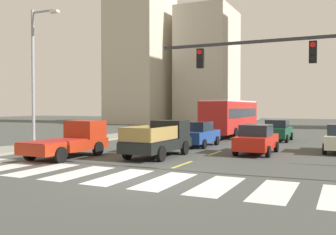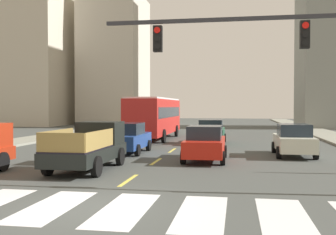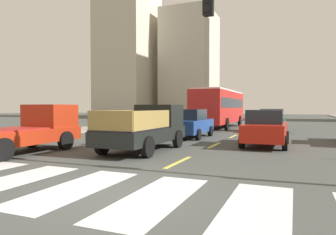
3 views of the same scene
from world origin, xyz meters
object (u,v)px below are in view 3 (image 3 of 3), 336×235
Objects in this scene: city_bus at (220,106)px; sedan_mid at (266,128)px; pickup_stakebed at (148,128)px; sedan_far at (190,123)px; pickup_dark at (29,130)px; sedan_near_left at (272,120)px.

sedan_mid is (4.97, -12.12, -1.09)m from city_bus.
city_bus is (-0.33, 15.36, 1.02)m from pickup_stakebed.
sedan_far is at bearing -88.04° from city_bus.
pickup_dark is at bearing -114.90° from sedan_far.
sedan_near_left is 1.00× the size of sedan_mid.
sedan_near_left and sedan_mid have the same top height.
sedan_mid is at bearing -67.99° from city_bus.
pickup_stakebed is at bearing -87.92° from sedan_far.
city_bus reaches higher than sedan_mid.
sedan_near_left is (4.69, -2.92, -1.09)m from city_bus.
pickup_dark is 0.48× the size of city_bus.
pickup_stakebed is at bearing -107.39° from sedan_near_left.
pickup_dark reaches higher than sedan_far.
city_bus is at bearing 114.46° from sedan_mid.
sedan_far is at bearing 60.37° from pickup_dark.
pickup_stakebed reaches higher than sedan_far.
city_bus is 9.65m from sedan_far.
pickup_stakebed is 5.66m from sedan_mid.
sedan_far is (-4.31, -6.66, 0.00)m from sedan_near_left.
pickup_dark reaches higher than sedan_mid.
sedan_far is (0.38, -9.58, -1.09)m from city_bus.
city_bus reaches higher than pickup_stakebed.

